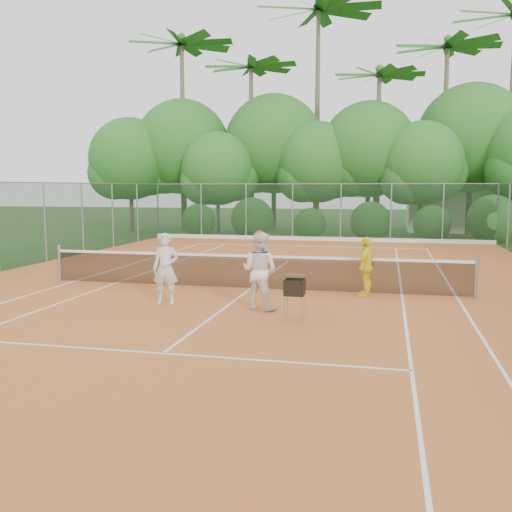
{
  "coord_description": "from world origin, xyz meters",
  "views": [
    {
      "loc": [
        3.68,
        -15.27,
        2.85
      ],
      "look_at": [
        0.44,
        -1.2,
        1.1
      ],
      "focal_mm": 40.0,
      "sensor_mm": 36.0,
      "label": 1
    }
  ],
  "objects_px": {
    "player_white": "(166,268)",
    "player_yellow": "(366,266)",
    "ball_hopper": "(295,288)",
    "player_center_grp": "(260,271)"
  },
  "relations": [
    {
      "from": "player_white",
      "to": "player_yellow",
      "type": "distance_m",
      "value": 5.17
    },
    {
      "from": "player_white",
      "to": "ball_hopper",
      "type": "bearing_deg",
      "value": -25.93
    },
    {
      "from": "player_white",
      "to": "ball_hopper",
      "type": "distance_m",
      "value": 3.57
    },
    {
      "from": "player_white",
      "to": "player_center_grp",
      "type": "distance_m",
      "value": 2.37
    },
    {
      "from": "player_white",
      "to": "ball_hopper",
      "type": "xyz_separation_m",
      "value": [
        3.36,
        -1.2,
        -0.14
      ]
    },
    {
      "from": "player_center_grp",
      "to": "player_yellow",
      "type": "xyz_separation_m",
      "value": [
        2.35,
        2.23,
        -0.13
      ]
    },
    {
      "from": "player_center_grp",
      "to": "player_white",
      "type": "bearing_deg",
      "value": 176.88
    },
    {
      "from": "player_center_grp",
      "to": "ball_hopper",
      "type": "distance_m",
      "value": 1.47
    },
    {
      "from": "player_yellow",
      "to": "ball_hopper",
      "type": "bearing_deg",
      "value": -5.85
    },
    {
      "from": "player_center_grp",
      "to": "ball_hopper",
      "type": "bearing_deg",
      "value": -47.22
    }
  ]
}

